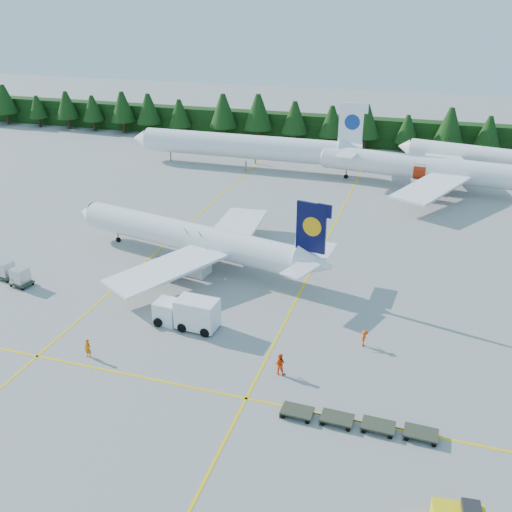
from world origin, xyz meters
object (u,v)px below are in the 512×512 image
(airstairs, at_px, (192,265))
(service_truck, at_px, (186,312))
(airliner_navy, at_px, (183,236))
(airliner_red, at_px, (418,167))

(airstairs, xyz_separation_m, service_truck, (4.31, -11.46, 0.67))
(airliner_navy, bearing_deg, airstairs, -38.82)
(airliner_navy, xyz_separation_m, airstairs, (2.29, -2.86, -2.24))
(airstairs, relative_size, service_truck, 0.98)
(airliner_navy, relative_size, airstairs, 5.47)
(airstairs, bearing_deg, airliner_red, 69.20)
(airliner_red, bearing_deg, airstairs, -112.00)
(airliner_red, distance_m, service_truck, 55.91)
(airliner_red, xyz_separation_m, service_truck, (-19.17, -52.48, -1.97))
(airstairs, distance_m, service_truck, 12.26)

